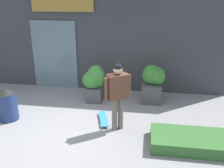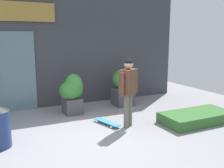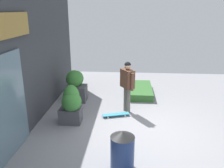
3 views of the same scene
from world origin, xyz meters
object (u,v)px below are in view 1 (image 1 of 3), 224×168
(trash_bin, at_px, (7,104))
(skateboarder, at_px, (118,90))
(skateboard, at_px, (103,119))
(planter_box_right, at_px, (94,82))
(planter_box_left, at_px, (153,82))

(trash_bin, bearing_deg, skateboarder, -1.03)
(skateboard, distance_m, trash_bin, 2.49)
(planter_box_right, bearing_deg, trash_bin, -141.94)
(planter_box_left, bearing_deg, planter_box_right, -171.83)
(skateboarder, relative_size, planter_box_left, 1.45)
(planter_box_left, distance_m, trash_bin, 4.10)
(planter_box_left, bearing_deg, skateboarder, -114.41)
(skateboarder, distance_m, trash_bin, 2.92)
(planter_box_left, bearing_deg, trash_bin, -154.31)
(skateboarder, height_order, trash_bin, skateboarder)
(skateboard, relative_size, planter_box_left, 0.76)
(skateboarder, relative_size, skateboard, 1.91)
(skateboarder, relative_size, planter_box_right, 1.45)
(skateboarder, bearing_deg, skateboard, 18.85)
(skateboarder, bearing_deg, trash_bin, 56.48)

